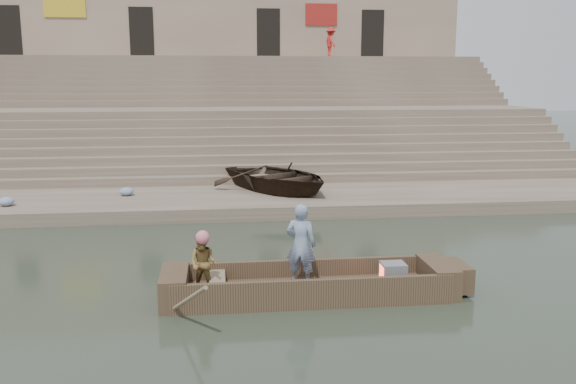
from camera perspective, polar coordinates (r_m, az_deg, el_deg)
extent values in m
plane|color=#293427|center=(12.29, -15.66, -9.58)|extent=(120.00, 120.00, 0.00)
cube|color=gray|center=(19.89, -12.21, -1.06)|extent=(32.00, 4.00, 0.40)
cube|color=gray|center=(27.10, -10.84, 4.65)|extent=(32.00, 3.00, 2.80)
cube|color=gray|center=(33.98, -10.09, 7.90)|extent=(32.00, 3.00, 5.20)
cube|color=gray|center=(22.06, -11.68, 0.51)|extent=(32.00, 0.50, 0.70)
cube|color=gray|center=(22.53, -11.59, 1.11)|extent=(32.00, 0.50, 1.00)
cube|color=gray|center=(23.00, -11.50, 1.68)|extent=(32.00, 0.50, 1.30)
cube|color=gray|center=(23.47, -11.42, 2.24)|extent=(32.00, 0.50, 1.60)
cube|color=gray|center=(23.94, -11.34, 2.77)|extent=(32.00, 0.50, 1.90)
cube|color=gray|center=(24.41, -11.26, 3.28)|extent=(32.00, 0.50, 2.20)
cube|color=gray|center=(24.89, -11.18, 3.77)|extent=(32.00, 0.50, 2.50)
cube|color=gray|center=(25.37, -11.11, 4.24)|extent=(32.00, 0.50, 2.80)
cube|color=gray|center=(28.83, -10.61, 5.32)|extent=(32.00, 0.50, 3.10)
cube|color=gray|center=(29.31, -10.56, 5.70)|extent=(32.00, 0.50, 3.40)
cube|color=gray|center=(29.79, -10.50, 6.07)|extent=(32.00, 0.50, 3.70)
cube|color=gray|center=(30.28, -10.45, 6.43)|extent=(32.00, 0.50, 4.00)
cube|color=gray|center=(30.77, -10.40, 6.78)|extent=(32.00, 0.50, 4.30)
cube|color=gray|center=(31.26, -10.36, 7.11)|extent=(32.00, 0.50, 4.60)
cube|color=gray|center=(31.75, -10.31, 7.44)|extent=(32.00, 0.50, 4.90)
cube|color=gray|center=(32.24, -10.27, 7.75)|extent=(32.00, 0.50, 5.20)
cube|color=tan|center=(37.97, -9.90, 12.72)|extent=(32.00, 5.00, 11.20)
cube|color=black|center=(37.17, -24.55, 13.53)|extent=(1.30, 0.18, 2.60)
cube|color=black|center=(35.74, -13.47, 14.33)|extent=(1.30, 0.18, 2.60)
cube|color=black|center=(35.65, -1.85, 14.62)|extent=(1.30, 0.18, 2.60)
cube|color=black|center=(36.65, 7.85, 14.42)|extent=(1.30, 0.18, 2.60)
cube|color=gold|center=(36.45, -20.09, 16.12)|extent=(2.20, 0.10, 1.40)
cube|color=maroon|center=(36.04, 3.11, 16.16)|extent=(1.80, 0.10, 1.20)
cube|color=brown|center=(11.92, 1.99, -9.24)|extent=(5.00, 1.30, 0.22)
cube|color=brown|center=(11.29, 2.48, -9.50)|extent=(5.20, 0.12, 0.56)
cube|color=brown|center=(12.45, 1.56, -7.54)|extent=(5.20, 0.12, 0.56)
cube|color=brown|center=(11.76, -10.52, -8.72)|extent=(0.50, 1.30, 0.60)
cube|color=brown|center=(12.48, 13.75, -7.70)|extent=(0.50, 1.30, 0.60)
cube|color=brown|center=(12.62, 15.47, -7.49)|extent=(0.35, 0.90, 0.50)
cube|color=#937A5B|center=(11.70, -6.59, -8.20)|extent=(0.30, 1.20, 0.08)
cylinder|color=#937A5B|center=(10.91, -10.03, -10.28)|extent=(1.03, 2.10, 1.36)
sphere|color=#DA6B7B|center=(11.33, -7.95, -4.20)|extent=(0.26, 0.26, 0.26)
imported|color=navy|center=(11.71, 1.20, -4.93)|extent=(0.68, 0.56, 1.60)
imported|color=#2C812B|center=(11.47, -7.89, -6.62)|extent=(0.66, 0.59, 1.12)
cube|color=slate|center=(12.17, 9.75, -7.44)|extent=(0.46, 0.42, 0.40)
cube|color=#E5593F|center=(12.11, 8.79, -7.49)|extent=(0.04, 0.34, 0.32)
imported|color=#2D2116|center=(20.47, -0.95, 1.41)|extent=(5.13, 5.52, 0.93)
imported|color=red|center=(34.57, 4.00, 13.72)|extent=(0.76, 1.12, 1.59)
ellipsoid|color=#3F5999|center=(20.00, -0.45, 0.22)|extent=(0.44, 0.44, 0.26)
ellipsoid|color=#3F5999|center=(20.36, -14.78, 0.05)|extent=(0.44, 0.44, 0.26)
ellipsoid|color=#3F5999|center=(19.93, -24.72, -0.81)|extent=(0.44, 0.44, 0.26)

